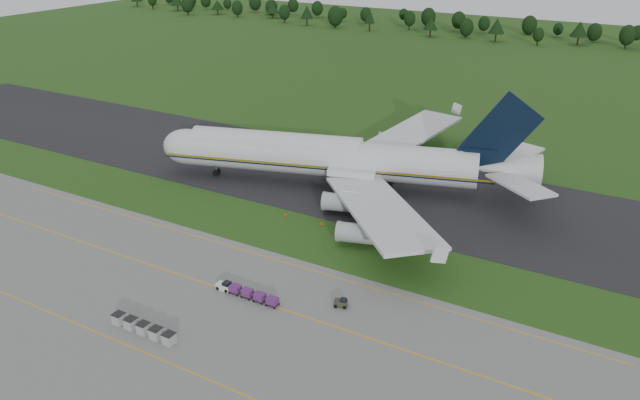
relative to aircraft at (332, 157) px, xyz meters
The scene contains 10 objects.
ground 24.86m from the aircraft, 80.69° to the right, with size 600.00×600.00×0.00m, color #244815.
apron 58.14m from the aircraft, 86.16° to the right, with size 300.00×52.00×0.06m, color slate.
taxiway 8.86m from the aircraft, 48.46° to the left, with size 300.00×40.00×0.08m, color black.
apron_markings 51.19m from the aircraft, 85.63° to the right, with size 300.00×30.20×0.01m.
tree_line 196.69m from the aircraft, 87.35° to the left, with size 531.11×23.58×11.76m.
aircraft is the anchor object (origin of this frame).
baggage_train 46.94m from the aircraft, 78.15° to the right, with size 11.33×1.45×1.39m.
utility_cart 47.42m from the aircraft, 59.81° to the right, with size 2.23×1.69×1.09m.
uld_row 60.69m from the aircraft, 87.78° to the right, with size 11.22×1.62×1.60m.
edge_markers 20.65m from the aircraft, 67.32° to the right, with size 16.85×0.30×0.60m.
Camera 1 is at (56.37, -87.82, 53.99)m, focal length 35.00 mm.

